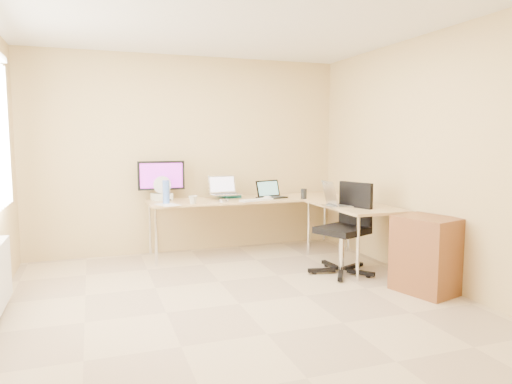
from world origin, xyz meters
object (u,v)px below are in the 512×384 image
object	(u,v)px
desk_return	(353,235)
cabinet	(427,256)
laptop_return	(339,196)
laptop_black	(272,189)
desk_main	(250,225)
monitor	(161,180)
water_bottle	(166,192)
keyboard	(256,200)
desk_fan	(162,189)
office_chair	(342,230)
mug	(193,200)
laptop_center	(225,185)

from	to	relation	value
desk_return	cabinet	size ratio (longest dim) A/B	1.65
laptop_return	laptop_black	bearing A→B (deg)	26.31
desk_main	monitor	distance (m)	1.30
laptop_return	water_bottle	bearing A→B (deg)	66.43
keyboard	desk_fan	xyz separation A→B (m)	(-1.13, 0.43, 0.13)
keyboard	water_bottle	xyz separation A→B (m)	(-1.13, 0.08, 0.13)
desk_return	laptop_return	distance (m)	0.54
keyboard	monitor	bearing A→B (deg)	140.67
monitor	office_chair	size ratio (longest dim) A/B	0.57
keyboard	water_bottle	distance (m)	1.14
desk_return	water_bottle	distance (m)	2.31
water_bottle	mug	bearing A→B (deg)	-21.07
desk_return	keyboard	distance (m)	1.28
desk_return	mug	world-z (taller)	mug
monitor	cabinet	world-z (taller)	monitor
desk_fan	laptop_return	distance (m)	2.23
laptop_black	laptop_return	distance (m)	1.08
desk_return	laptop_return	xyz separation A→B (m)	(-0.24, -0.06, 0.49)
cabinet	water_bottle	bearing A→B (deg)	123.41
laptop_center	laptop_return	distance (m)	1.55
mug	desk_return	bearing A→B (deg)	-21.36
monitor	laptop_return	world-z (taller)	monitor
keyboard	mug	size ratio (longest dim) A/B	4.23
monitor	cabinet	bearing A→B (deg)	-44.43
laptop_black	cabinet	size ratio (longest dim) A/B	0.47
laptop_center	laptop_return	bearing A→B (deg)	-51.85
laptop_center	cabinet	world-z (taller)	laptop_center
laptop_black	mug	bearing A→B (deg)	173.84
desk_main	laptop_black	distance (m)	0.57
desk_return	laptop_return	bearing A→B (deg)	-165.15
desk_main	office_chair	world-z (taller)	office_chair
water_bottle	desk_fan	bearing A→B (deg)	90.00
desk_fan	cabinet	distance (m)	3.26
water_bottle	keyboard	bearing A→B (deg)	-4.25
monitor	desk_fan	world-z (taller)	monitor
desk_main	water_bottle	xyz separation A→B (m)	(-1.13, -0.18, 0.51)
laptop_center	laptop_black	world-z (taller)	laptop_center
desk_main	laptop_center	world-z (taller)	laptop_center
desk_return	laptop_center	distance (m)	1.77
office_chair	desk_return	bearing A→B (deg)	20.22
monitor	water_bottle	distance (m)	0.40
laptop_center	laptop_return	size ratio (longest dim) A/B	1.05
desk_return	laptop_return	world-z (taller)	laptop_return
water_bottle	office_chair	bearing A→B (deg)	-31.94
desk_return	cabinet	bearing A→B (deg)	-82.47
laptop_black	water_bottle	size ratio (longest dim) A/B	1.29
keyboard	desk_fan	bearing A→B (deg)	142.05
laptop_black	mug	xyz separation A→B (m)	(-1.11, -0.22, -0.07)
laptop_black	desk_fan	xyz separation A→B (m)	(-1.41, 0.24, 0.03)
mug	cabinet	world-z (taller)	mug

